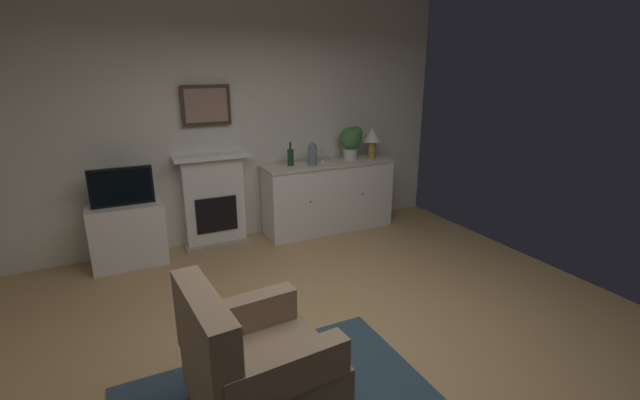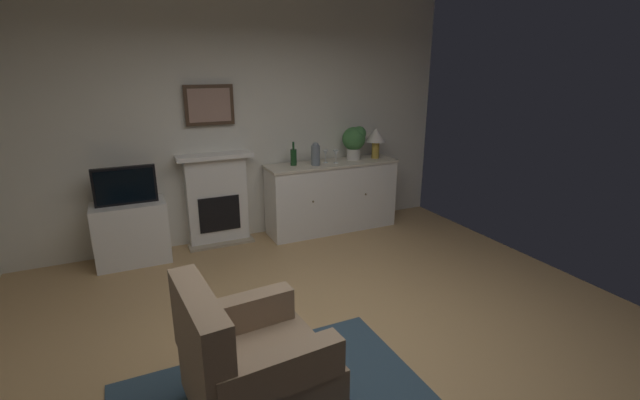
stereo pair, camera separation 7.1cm
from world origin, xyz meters
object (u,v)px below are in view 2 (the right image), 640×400
at_px(wine_bottle, 294,157).
at_px(wine_glass_left, 325,153).
at_px(tv_cabinet, 132,233).
at_px(tv_set, 125,186).
at_px(framed_picture, 209,105).
at_px(armchair, 249,364).
at_px(fireplace_unit, 217,199).
at_px(wine_glass_center, 336,154).
at_px(vase_decorative, 316,154).
at_px(table_lamp, 376,137).
at_px(sideboard_cabinet, 332,196).
at_px(potted_plant_small, 355,140).

bearing_deg(wine_bottle, wine_glass_left, -3.04).
relative_size(tv_cabinet, tv_set, 1.21).
relative_size(framed_picture, armchair, 0.60).
distance_m(fireplace_unit, framed_picture, 1.10).
height_order(wine_glass_center, vase_decorative, vase_decorative).
relative_size(wine_bottle, tv_cabinet, 0.39).
relative_size(wine_bottle, wine_glass_left, 1.76).
height_order(table_lamp, armchair, table_lamp).
relative_size(vase_decorative, tv_cabinet, 0.37).
xyz_separation_m(wine_bottle, tv_cabinet, (-1.91, -0.03, -0.67)).
bearing_deg(sideboard_cabinet, wine_glass_left, 164.31).
bearing_deg(sideboard_cabinet, tv_cabinet, 179.64).
distance_m(table_lamp, vase_decorative, 0.90).
bearing_deg(sideboard_cabinet, tv_set, -179.81).
distance_m(table_lamp, tv_cabinet, 3.17).
bearing_deg(wine_glass_center, armchair, -126.04).
bearing_deg(wine_bottle, fireplace_unit, 172.01).
bearing_deg(sideboard_cabinet, armchair, -125.10).
relative_size(wine_bottle, wine_glass_center, 1.76).
relative_size(sideboard_cabinet, potted_plant_small, 3.97).
xyz_separation_m(framed_picture, tv_cabinet, (-0.97, -0.21, -1.31)).
bearing_deg(table_lamp, wine_glass_left, 178.13).
bearing_deg(tv_set, wine_glass_center, -1.11).
relative_size(framed_picture, wine_glass_left, 3.33).
relative_size(table_lamp, wine_glass_left, 2.42).
height_order(wine_glass_left, tv_set, tv_set).
height_order(fireplace_unit, potted_plant_small, potted_plant_small).
height_order(wine_bottle, tv_set, wine_bottle).
height_order(fireplace_unit, vase_decorative, vase_decorative).
bearing_deg(wine_bottle, framed_picture, 169.31).
distance_m(framed_picture, potted_plant_small, 1.86).
bearing_deg(wine_glass_left, wine_bottle, 176.96).
height_order(fireplace_unit, tv_cabinet, fireplace_unit).
distance_m(fireplace_unit, tv_cabinet, 1.01).
bearing_deg(table_lamp, tv_cabinet, 179.72).
xyz_separation_m(wine_glass_center, tv_cabinet, (-2.44, 0.07, -0.68)).
xyz_separation_m(wine_glass_left, potted_plant_small, (0.43, 0.02, 0.13)).
distance_m(fireplace_unit, sideboard_cabinet, 1.45).
xyz_separation_m(sideboard_cabinet, armchair, (-1.88, -2.68, -0.07)).
distance_m(wine_bottle, wine_glass_center, 0.54).
bearing_deg(tv_set, tv_cabinet, 90.00).
height_order(framed_picture, vase_decorative, framed_picture).
bearing_deg(wine_glass_left, table_lamp, -1.87).
bearing_deg(potted_plant_small, tv_cabinet, -179.37).
bearing_deg(wine_glass_left, potted_plant_small, 2.90).
bearing_deg(sideboard_cabinet, potted_plant_small, 7.48).
height_order(fireplace_unit, framed_picture, framed_picture).
height_order(wine_glass_center, armchair, wine_glass_center).
relative_size(fireplace_unit, potted_plant_small, 2.56).
bearing_deg(tv_set, sideboard_cabinet, 0.19).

